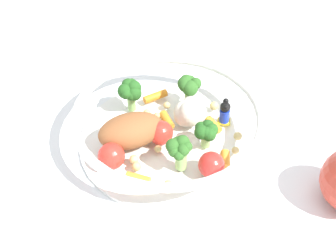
# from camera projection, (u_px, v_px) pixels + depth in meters

# --- Properties ---
(ground_plane) EXTENTS (2.40, 2.40, 0.00)m
(ground_plane) POSITION_uv_depth(u_px,v_px,m) (161.00, 147.00, 0.63)
(ground_plane) COLOR white
(food_container) EXTENTS (0.24, 0.24, 0.06)m
(food_container) POSITION_uv_depth(u_px,v_px,m) (167.00, 125.00, 0.61)
(food_container) COLOR white
(food_container) RESTS_ON ground_plane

